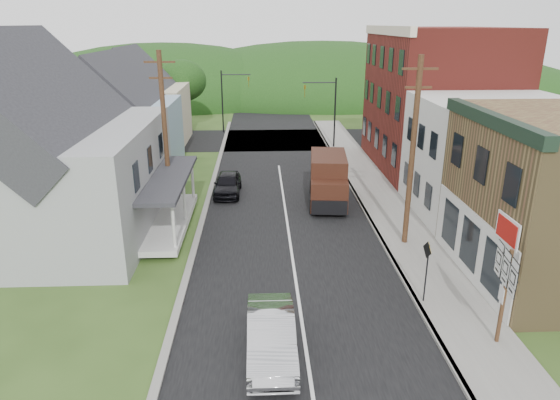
{
  "coord_description": "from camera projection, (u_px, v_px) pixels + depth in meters",
  "views": [
    {
      "loc": [
        -1.46,
        -18.6,
        10.3
      ],
      "look_at": [
        -0.49,
        4.09,
        2.2
      ],
      "focal_mm": 32.0,
      "sensor_mm": 36.0,
      "label": 1
    }
  ],
  "objects": [
    {
      "name": "tree_left_d",
      "position": [
        182.0,
        81.0,
        49.14
      ],
      "size": [
        4.8,
        4.8,
        6.94
      ],
      "color": "#382616",
      "rests_on": "ground"
    },
    {
      "name": "warning_sign",
      "position": [
        427.0,
        263.0,
        18.74
      ],
      "size": [
        0.14,
        0.69,
        2.52
      ],
      "rotation": [
        0.0,
        0.0,
        0.12
      ],
      "color": "black",
      "rests_on": "sidewalk_right"
    },
    {
      "name": "traffic_signal_right",
      "position": [
        327.0,
        105.0,
        42.05
      ],
      "size": [
        2.87,
        0.2,
        6.0
      ],
      "color": "black",
      "rests_on": "ground"
    },
    {
      "name": "traffic_signal_left",
      "position": [
        229.0,
        94.0,
        48.29
      ],
      "size": [
        2.87,
        0.2,
        6.0
      ],
      "color": "black",
      "rests_on": "ground"
    },
    {
      "name": "house_cream",
      "position": [
        144.0,
        102.0,
        43.79
      ],
      "size": [
        7.14,
        8.16,
        7.28
      ],
      "color": "beige",
      "rests_on": "ground"
    },
    {
      "name": "dark_sedan",
      "position": [
        228.0,
        184.0,
        31.47
      ],
      "size": [
        1.71,
        4.06,
        1.37
      ],
      "primitive_type": "imported",
      "rotation": [
        0.0,
        0.0,
        -0.02
      ],
      "color": "black",
      "rests_on": "ground"
    },
    {
      "name": "road",
      "position": [
        284.0,
        201.0,
        30.43
      ],
      "size": [
        9.0,
        90.0,
        0.02
      ],
      "primitive_type": "cube",
      "color": "black",
      "rests_on": "ground"
    },
    {
      "name": "route_sign_cluster",
      "position": [
        505.0,
        283.0,
        16.11
      ],
      "size": [
        0.34,
        1.93,
        3.4
      ],
      "rotation": [
        0.0,
        0.0,
        -0.14
      ],
      "color": "#472D19",
      "rests_on": "sidewalk_right"
    },
    {
      "name": "sidewalk_right",
      "position": [
        388.0,
        210.0,
        28.76
      ],
      "size": [
        2.8,
        55.0,
        0.15
      ],
      "primitive_type": "cube",
      "color": "slate",
      "rests_on": "ground"
    },
    {
      "name": "utility_pole_right",
      "position": [
        412.0,
        152.0,
        22.98
      ],
      "size": [
        1.6,
        0.26,
        9.0
      ],
      "color": "#472D19",
      "rests_on": "ground"
    },
    {
      "name": "storefront_white",
      "position": [
        491.0,
        158.0,
        27.44
      ],
      "size": [
        8.0,
        7.0,
        6.5
      ],
      "primitive_type": "cube",
      "color": "silver",
      "rests_on": "ground"
    },
    {
      "name": "tree_left_c",
      "position": [
        23.0,
        85.0,
        37.09
      ],
      "size": [
        5.8,
        5.8,
        8.41
      ],
      "color": "#382616",
      "rests_on": "ground"
    },
    {
      "name": "ground",
      "position": [
        296.0,
        281.0,
        21.02
      ],
      "size": [
        120.0,
        120.0,
        0.0
      ],
      "primitive_type": "plane",
      "color": "#2D4719",
      "rests_on": "ground"
    },
    {
      "name": "tree_left_b",
      "position": [
        1.0,
        118.0,
        30.0
      ],
      "size": [
        4.8,
        4.8,
        6.94
      ],
      "color": "#382616",
      "rests_on": "ground"
    },
    {
      "name": "house_gray",
      "position": [
        47.0,
        152.0,
        24.77
      ],
      "size": [
        10.2,
        12.24,
        8.35
      ],
      "color": "gray",
      "rests_on": "ground"
    },
    {
      "name": "storefront_red",
      "position": [
        436.0,
        101.0,
        35.79
      ],
      "size": [
        8.0,
        12.0,
        10.0
      ],
      "primitive_type": "cube",
      "color": "maroon",
      "rests_on": "ground"
    },
    {
      "name": "house_blue",
      "position": [
        124.0,
        121.0,
        35.34
      ],
      "size": [
        7.14,
        8.16,
        7.28
      ],
      "color": "#7F9FAE",
      "rests_on": "ground"
    },
    {
      "name": "curb_right",
      "position": [
        365.0,
        211.0,
        28.71
      ],
      "size": [
        0.2,
        55.0,
        0.15
      ],
      "primitive_type": "cube",
      "color": "slate",
      "rests_on": "ground"
    },
    {
      "name": "silver_sedan",
      "position": [
        271.0,
        336.0,
        16.13
      ],
      "size": [
        1.57,
        4.43,
        1.46
      ],
      "primitive_type": "imported",
      "rotation": [
        0.0,
        0.0,
        0.01
      ],
      "color": "silver",
      "rests_on": "ground"
    },
    {
      "name": "utility_pole_left",
      "position": [
        165.0,
        134.0,
        26.73
      ],
      "size": [
        1.6,
        0.26,
        9.0
      ],
      "color": "#472D19",
      "rests_on": "ground"
    },
    {
      "name": "delivery_van",
      "position": [
        328.0,
        180.0,
        29.67
      ],
      "size": [
        2.58,
        5.33,
        2.88
      ],
      "rotation": [
        0.0,
        0.0,
        -0.1
      ],
      "color": "black",
      "rests_on": "ground"
    },
    {
      "name": "curb_left",
      "position": [
        204.0,
        213.0,
        28.35
      ],
      "size": [
        0.3,
        55.0,
        0.12
      ],
      "primitive_type": "cube",
      "color": "slate",
      "rests_on": "ground"
    },
    {
      "name": "forested_ridge",
      "position": [
        269.0,
        97.0,
        72.78
      ],
      "size": [
        90.0,
        30.0,
        16.0
      ],
      "primitive_type": "ellipsoid",
      "color": "black",
      "rests_on": "ground"
    },
    {
      "name": "cross_road",
      "position": [
        275.0,
        140.0,
        46.43
      ],
      "size": [
        60.0,
        9.0,
        0.02
      ],
      "primitive_type": "cube",
      "color": "black",
      "rests_on": "ground"
    }
  ]
}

